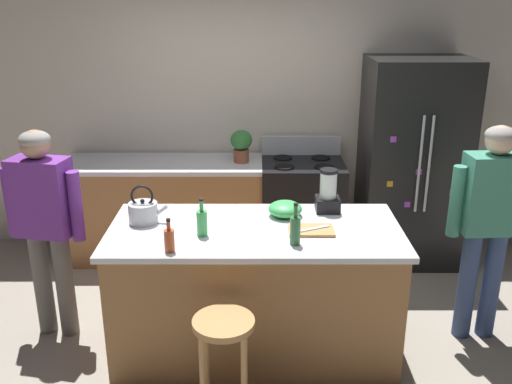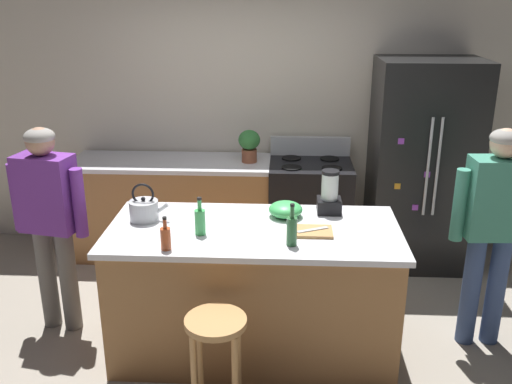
# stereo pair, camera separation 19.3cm
# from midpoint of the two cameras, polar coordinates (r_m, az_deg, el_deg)

# --- Properties ---
(ground_plane) EXTENTS (14.00, 14.00, 0.00)m
(ground_plane) POSITION_cam_midpoint_polar(r_m,az_deg,el_deg) (4.27, 1.12, -15.37)
(ground_plane) COLOR #9E9384
(back_wall) EXTENTS (8.00, 0.10, 2.70)m
(back_wall) POSITION_cam_midpoint_polar(r_m,az_deg,el_deg) (5.56, 1.91, 8.22)
(back_wall) COLOR beige
(back_wall) RESTS_ON ground_plane
(kitchen_island) EXTENTS (1.97, 0.91, 0.94)m
(kitchen_island) POSITION_cam_midpoint_polar(r_m,az_deg,el_deg) (4.02, 1.17, -9.83)
(kitchen_island) COLOR #9E6B3D
(kitchen_island) RESTS_ON ground_plane
(back_counter_run) EXTENTS (2.00, 0.64, 0.94)m
(back_counter_run) POSITION_cam_midpoint_polar(r_m,az_deg,el_deg) (5.49, -6.66, -1.59)
(back_counter_run) COLOR #9E6B3D
(back_counter_run) RESTS_ON ground_plane
(refrigerator) EXTENTS (0.90, 0.73, 1.90)m
(refrigerator) POSITION_cam_midpoint_polar(r_m,az_deg,el_deg) (5.39, 17.32, 2.56)
(refrigerator) COLOR black
(refrigerator) RESTS_ON ground_plane
(stove_range) EXTENTS (0.76, 0.65, 1.12)m
(stove_range) POSITION_cam_midpoint_polar(r_m,az_deg,el_deg) (5.40, 6.41, -1.83)
(stove_range) COLOR black
(stove_range) RESTS_ON ground_plane
(person_by_island_left) EXTENTS (0.60, 0.29, 1.57)m
(person_by_island_left) POSITION_cam_midpoint_polar(r_m,az_deg,el_deg) (4.31, -18.87, -1.90)
(person_by_island_left) COLOR #66605B
(person_by_island_left) RESTS_ON ground_plane
(person_by_sink_right) EXTENTS (0.59, 0.24, 1.61)m
(person_by_sink_right) POSITION_cam_midpoint_polar(r_m,az_deg,el_deg) (4.25, 24.02, -2.51)
(person_by_sink_right) COLOR #384C7A
(person_by_sink_right) RESTS_ON ground_plane
(bar_stool) EXTENTS (0.36, 0.36, 0.68)m
(bar_stool) POSITION_cam_midpoint_polar(r_m,az_deg,el_deg) (3.39, -2.35, -14.85)
(bar_stool) COLOR #B7844C
(bar_stool) RESTS_ON ground_plane
(potted_plant) EXTENTS (0.20, 0.20, 0.30)m
(potted_plant) POSITION_cam_midpoint_polar(r_m,az_deg,el_deg) (5.22, 0.38, 4.87)
(potted_plant) COLOR brown
(potted_plant) RESTS_ON back_counter_run
(blender_appliance) EXTENTS (0.17, 0.17, 0.31)m
(blender_appliance) POSITION_cam_midpoint_polar(r_m,az_deg,el_deg) (4.08, 8.74, -0.31)
(blender_appliance) COLOR black
(blender_appliance) RESTS_ON kitchen_island
(bottle_soda) EXTENTS (0.07, 0.07, 0.26)m
(bottle_soda) POSITION_cam_midpoint_polar(r_m,az_deg,el_deg) (3.69, -4.15, -2.93)
(bottle_soda) COLOR #3FB259
(bottle_soda) RESTS_ON kitchen_island
(bottle_cooking_sauce) EXTENTS (0.06, 0.06, 0.22)m
(bottle_cooking_sauce) POSITION_cam_midpoint_polar(r_m,az_deg,el_deg) (3.50, -7.51, -4.59)
(bottle_cooking_sauce) COLOR #B24C26
(bottle_cooking_sauce) RESTS_ON kitchen_island
(bottle_olive_oil) EXTENTS (0.07, 0.07, 0.28)m
(bottle_olive_oil) POSITION_cam_midpoint_polar(r_m,az_deg,el_deg) (3.54, 5.18, -3.86)
(bottle_olive_oil) COLOR #2D6638
(bottle_olive_oil) RESTS_ON kitchen_island
(mixing_bowl) EXTENTS (0.24, 0.24, 0.11)m
(mixing_bowl) POSITION_cam_midpoint_polar(r_m,az_deg,el_deg) (3.99, 4.38, -1.77)
(mixing_bowl) COLOR #3FB259
(mixing_bowl) RESTS_ON kitchen_island
(tea_kettle) EXTENTS (0.28, 0.20, 0.27)m
(tea_kettle) POSITION_cam_midpoint_polar(r_m,az_deg,el_deg) (3.97, -9.81, -1.75)
(tea_kettle) COLOR #B7BABF
(tea_kettle) RESTS_ON kitchen_island
(cutting_board) EXTENTS (0.30, 0.20, 0.02)m
(cutting_board) POSITION_cam_midpoint_polar(r_m,az_deg,el_deg) (3.76, 6.87, -3.97)
(cutting_board) COLOR #B7844C
(cutting_board) RESTS_ON kitchen_island
(chef_knife) EXTENTS (0.21, 0.12, 0.01)m
(chef_knife) POSITION_cam_midpoint_polar(r_m,az_deg,el_deg) (3.75, 7.19, -3.79)
(chef_knife) COLOR #B7BABF
(chef_knife) RESTS_ON cutting_board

